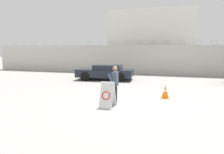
{
  "coord_description": "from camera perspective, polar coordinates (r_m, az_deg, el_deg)",
  "views": [
    {
      "loc": [
        1.53,
        -9.73,
        2.51
      ],
      "look_at": [
        -1.5,
        0.47,
        1.08
      ],
      "focal_mm": 35.0,
      "sensor_mm": 36.0,
      "label": 1
    }
  ],
  "objects": [
    {
      "name": "ground_plane",
      "position": [
        10.16,
        7.39,
        -6.71
      ],
      "size": [
        90.0,
        90.0,
        0.0
      ],
      "primitive_type": "plane",
      "color": "gray"
    },
    {
      "name": "perimeter_wall",
      "position": [
        20.97,
        12.35,
        4.41
      ],
      "size": [
        36.0,
        0.3,
        3.21
      ],
      "color": "beige",
      "rests_on": "ground_plane"
    },
    {
      "name": "building_block",
      "position": [
        26.72,
        10.6,
        9.2
      ],
      "size": [
        9.17,
        7.17,
        6.59
      ],
      "color": "silver",
      "rests_on": "ground_plane"
    },
    {
      "name": "barricade_sign",
      "position": [
        9.26,
        -1.18,
        -4.64
      ],
      "size": [
        0.59,
        0.83,
        1.09
      ],
      "rotation": [
        0.0,
        0.0,
        -0.01
      ],
      "color": "white",
      "rests_on": "ground_plane"
    },
    {
      "name": "security_guard",
      "position": [
        9.78,
        0.77,
        -1.58
      ],
      "size": [
        0.38,
        0.61,
        1.7
      ],
      "rotation": [
        0.0,
        0.0,
        -1.59
      ],
      "color": "black",
      "rests_on": "ground_plane"
    },
    {
      "name": "traffic_cone_near",
      "position": [
        11.29,
        13.73,
        -3.77
      ],
      "size": [
        0.42,
        0.42,
        0.64
      ],
      "color": "orange",
      "rests_on": "ground_plane"
    },
    {
      "name": "parked_car_front_coupe",
      "position": [
        17.2,
        -1.72,
        1.35
      ],
      "size": [
        4.51,
        2.32,
        1.2
      ],
      "rotation": [
        0.0,
        0.0,
        3.24
      ],
      "color": "black",
      "rests_on": "ground_plane"
    }
  ]
}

